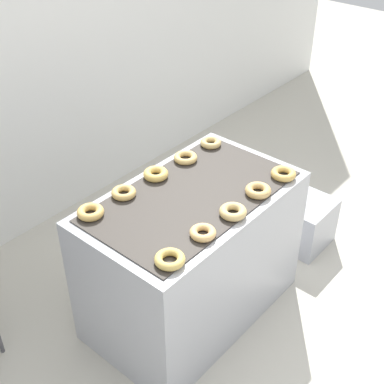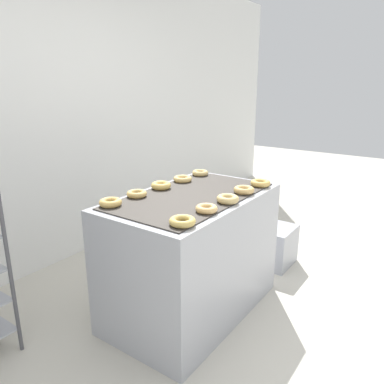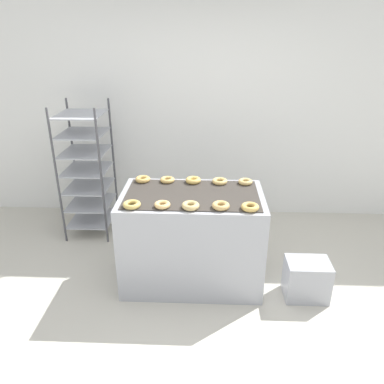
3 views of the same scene
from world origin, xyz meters
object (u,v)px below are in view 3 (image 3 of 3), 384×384
donut_near_left (162,205)px  donut_near_leftmost (132,205)px  donut_far_rightmost (245,182)px  donut_near_right (221,206)px  donut_far_left (167,180)px  donut_near_rightmost (250,207)px  donut_far_right (220,181)px  glaze_bin (307,279)px  fryer_machine (192,238)px  donut_near_center (190,206)px  baking_rack_cart (87,169)px  donut_far_center (193,180)px  donut_far_leftmost (143,179)px

donut_near_left → donut_near_leftmost: bearing=-178.3°
donut_far_rightmost → donut_near_leftmost: bearing=-151.0°
donut_near_left → donut_far_rightmost: same height
donut_near_left → donut_far_rightmost: (0.72, 0.53, 0.00)m
donut_near_right → donut_far_left: (-0.49, 0.55, -0.00)m
donut_near_rightmost → donut_far_right: size_ratio=1.02×
glaze_bin → donut_far_right: (-0.78, 0.49, 0.73)m
fryer_machine → donut_near_rightmost: bearing=-30.4°
glaze_bin → donut_far_left: (-1.28, 0.51, 0.73)m
donut_near_center → donut_far_left: size_ratio=1.06×
glaze_bin → donut_near_center: bearing=-177.0°
fryer_machine → donut_near_left: 0.59m
donut_near_left → donut_far_left: size_ratio=0.98×
donut_near_rightmost → donut_far_left: 0.92m
donut_near_left → donut_near_center: donut_near_center is taller
donut_far_rightmost → donut_far_right: bearing=179.5°
donut_near_center → glaze_bin: bearing=3.0°
glaze_bin → donut_near_center: size_ratio=2.62×
donut_near_left → donut_far_right: size_ratio=0.93×
baking_rack_cart → donut_far_right: (1.48, -0.64, 0.14)m
donut_near_right → donut_near_rightmost: donut_near_right is taller
donut_near_rightmost → donut_far_left: bearing=142.3°
fryer_machine → glaze_bin: (1.04, -0.23, -0.27)m
donut_far_left → donut_far_center: size_ratio=0.94×
donut_near_center → donut_near_rightmost: bearing=-0.2°
donut_far_right → donut_near_center: bearing=-115.0°
baking_rack_cart → donut_far_center: bearing=-27.2°
fryer_machine → donut_far_center: size_ratio=8.80×
fryer_machine → donut_near_center: donut_near_center is taller
glaze_bin → donut_near_leftmost: size_ratio=2.59×
fryer_machine → donut_near_leftmost: (-0.48, -0.28, 0.47)m
glaze_bin → donut_far_right: 1.18m
donut_near_rightmost → donut_near_left: bearing=178.9°
donut_near_center → donut_far_right: donut_near_center is taller
donut_far_leftmost → donut_far_rightmost: donut_far_leftmost is taller
glaze_bin → donut_far_rightmost: bearing=138.0°
donut_near_center → donut_near_rightmost: size_ratio=0.99×
fryer_machine → donut_near_right: 0.59m
donut_far_right → donut_far_rightmost: same height
glaze_bin → donut_far_center: 1.36m
donut_near_center → donut_near_right: donut_near_center is taller
donut_near_rightmost → donut_far_rightmost: (0.01, 0.55, -0.00)m
baking_rack_cart → donut_far_center: 1.39m
donut_far_center → donut_far_rightmost: donut_far_center is taller
baking_rack_cart → donut_near_rightmost: (1.71, -1.19, 0.14)m
donut_far_rightmost → donut_far_leftmost: bearing=179.0°
baking_rack_cart → donut_near_right: bearing=-38.6°
donut_near_right → donut_near_rightmost: (0.24, -0.01, -0.00)m
baking_rack_cart → donut_far_center: (1.23, -0.63, 0.14)m
glaze_bin → donut_near_right: 1.08m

